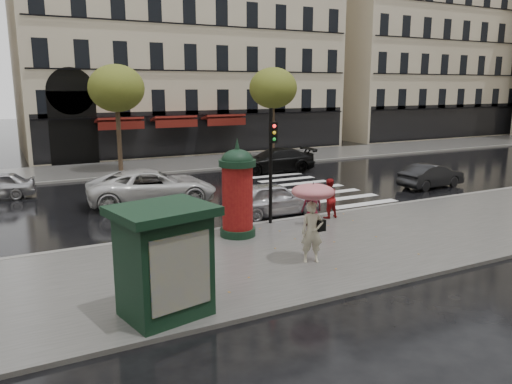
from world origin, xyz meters
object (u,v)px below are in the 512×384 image
morris_column (237,189)px  car_white (152,187)px  car_darkgrey (431,176)px  car_black (274,160)px  traffic_light (272,155)px  woman_red (328,198)px  newsstand (164,260)px  woman_umbrella (313,209)px  man_burgundy (312,205)px  car_silver (273,199)px

morris_column → car_white: 6.77m
car_darkgrey → car_black: (-5.02, 8.13, 0.11)m
traffic_light → car_black: size_ratio=0.85×
woman_red → newsstand: size_ratio=0.62×
newsstand → car_black: size_ratio=0.50×
traffic_light → car_white: 6.80m
woman_umbrella → man_burgundy: bearing=56.2°
car_white → car_black: bearing=-53.8°
man_burgundy → car_black: man_burgundy is taller
woman_umbrella → car_white: bearing=101.1°
car_darkgrey → car_black: 9.56m
man_burgundy → car_silver: 2.42m
traffic_light → car_silver: bearing=58.6°
woman_red → man_burgundy: bearing=25.0°
woman_red → car_black: 11.76m
car_black → woman_red: bearing=-12.6°
morris_column → car_black: morris_column is taller
car_black → woman_umbrella: bearing=-19.4°
man_burgundy → car_darkgrey: (10.02, 3.58, -0.28)m
man_burgundy → morris_column: 3.20m
woman_red → car_silver: (-1.54, 1.80, -0.21)m
man_burgundy → car_black: 12.74m
woman_umbrella → man_burgundy: (2.28, 3.40, -0.83)m
morris_column → car_white: (-1.18, 6.59, -0.97)m
man_burgundy → traffic_light: 2.43m
morris_column → car_white: morris_column is taller
morris_column → car_black: (8.08, 11.63, -1.03)m
newsstand → car_silver: 10.00m
morris_column → car_white: bearing=100.1°
man_burgundy → car_darkgrey: bearing=-148.4°
man_burgundy → car_silver: size_ratio=0.38×
car_silver → car_white: bearing=44.3°
newsstand → car_black: 20.59m
woman_umbrella → newsstand: (-4.99, -1.41, -0.30)m
woman_umbrella → car_white: (-1.98, 10.08, -0.94)m
car_white → car_black: size_ratio=1.12×
woman_red → car_white: woman_red is taller
woman_red → morris_column: (-4.26, -0.50, 0.86)m
woman_umbrella → car_silver: size_ratio=0.59×
traffic_light → newsstand: traffic_light is taller
car_white → woman_red: bearing=-130.6°
woman_umbrella → traffic_light: traffic_light is taller
newsstand → car_white: (3.01, 11.49, -0.64)m
woman_red → car_darkgrey: woman_red is taller
woman_umbrella → man_burgundy: size_ratio=1.55×
morris_column → car_darkgrey: (13.11, 3.49, -1.14)m
car_darkgrey → car_silver: bearing=91.6°
newsstand → car_darkgrey: bearing=25.9°
woman_umbrella → car_silver: bearing=71.7°
traffic_light → car_darkgrey: bearing=13.3°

